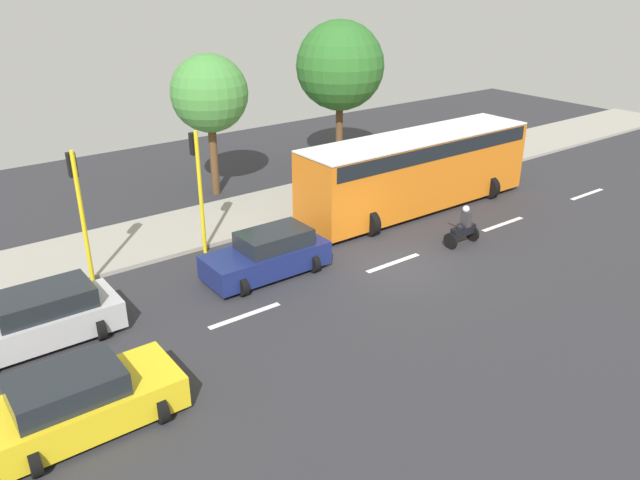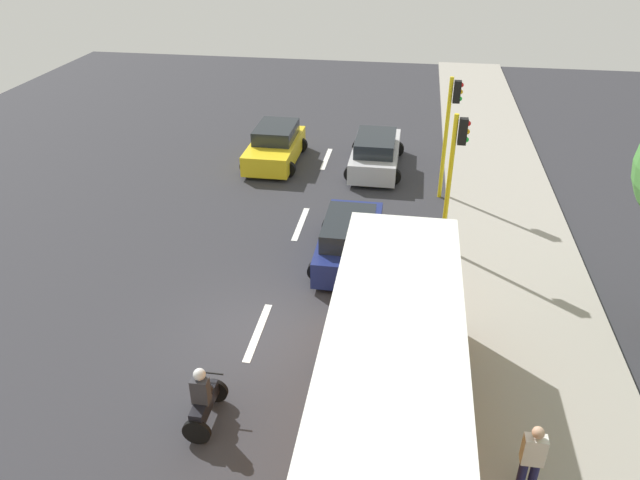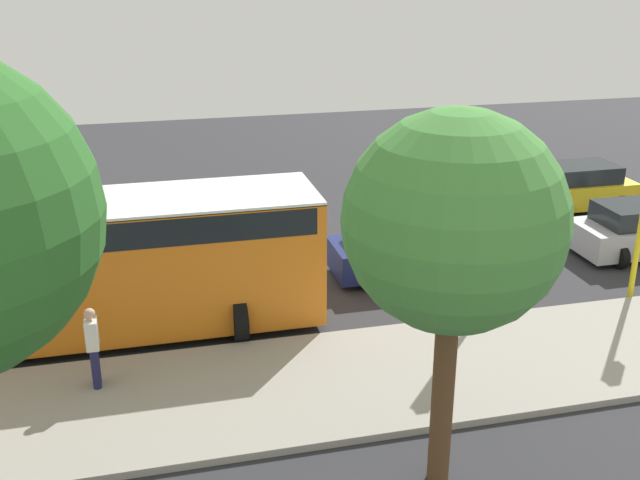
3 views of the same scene
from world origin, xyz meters
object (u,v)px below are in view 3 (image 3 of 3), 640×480
object	(u,v)px
car_yellow_cab	(572,188)
car_dark_blue	(407,249)
pedestrian_near_signal	(93,345)
street_tree_center	(454,223)
traffic_light_midblock	(493,201)
motorcycle	(135,245)
city_bus	(71,261)

from	to	relation	value
car_yellow_cab	car_dark_blue	xyz separation A→B (m)	(4.00, -7.40, -0.00)
pedestrian_near_signal	car_dark_blue	bearing A→B (deg)	117.61
street_tree_center	car_yellow_cab	bearing A→B (deg)	141.34
pedestrian_near_signal	traffic_light_midblock	bearing A→B (deg)	97.96
street_tree_center	motorcycle	bearing A→B (deg)	-156.11
street_tree_center	car_dark_blue	bearing A→B (deg)	163.63
car_yellow_cab	motorcycle	xyz separation A→B (m)	(1.75, -14.51, -0.07)
city_bus	car_dark_blue	bearing A→B (deg)	100.71
car_yellow_cab	pedestrian_near_signal	xyz separation A→B (m)	(8.18, -15.40, 0.35)
car_dark_blue	city_bus	world-z (taller)	city_bus
motorcycle	pedestrian_near_signal	xyz separation A→B (m)	(6.43, -0.89, 0.42)
car_dark_blue	motorcycle	distance (m)	7.45
car_yellow_cab	street_tree_center	xyz separation A→B (m)	(12.30, -9.84, 3.81)
car_dark_blue	city_bus	distance (m)	8.68
car_dark_blue	street_tree_center	size ratio (longest dim) A/B	0.68
motorcycle	car_yellow_cab	bearing A→B (deg)	96.89
car_yellow_cab	pedestrian_near_signal	world-z (taller)	pedestrian_near_signal
car_dark_blue	city_bus	xyz separation A→B (m)	(1.60, -8.45, 1.14)
car_yellow_cab	car_dark_blue	bearing A→B (deg)	-61.63
car_dark_blue	traffic_light_midblock	distance (m)	3.79
pedestrian_near_signal	traffic_light_midblock	xyz separation A→B (m)	(-1.25, 8.92, 1.87)
traffic_light_midblock	street_tree_center	bearing A→B (deg)	-32.04
car_yellow_cab	pedestrian_near_signal	distance (m)	17.44
car_yellow_cab	motorcycle	distance (m)	14.62
car_dark_blue	city_bus	size ratio (longest dim) A/B	0.38
pedestrian_near_signal	car_yellow_cab	bearing A→B (deg)	117.98
traffic_light_midblock	car_yellow_cab	bearing A→B (deg)	136.93
car_dark_blue	pedestrian_near_signal	size ratio (longest dim) A/B	2.50
pedestrian_near_signal	traffic_light_midblock	size ratio (longest dim) A/B	0.38
traffic_light_midblock	city_bus	bearing A→B (deg)	-98.13
car_yellow_cab	car_dark_blue	world-z (taller)	same
car_yellow_cab	street_tree_center	world-z (taller)	street_tree_center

